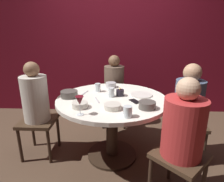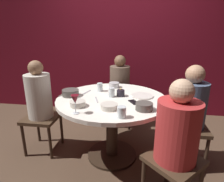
% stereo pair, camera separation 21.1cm
% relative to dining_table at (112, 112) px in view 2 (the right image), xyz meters
% --- Properties ---
extents(ground_plane, '(8.00, 8.00, 0.00)m').
position_rel_dining_table_xyz_m(ground_plane, '(0.00, 0.00, -0.59)').
color(ground_plane, '#4C3828').
extents(back_wall, '(6.00, 0.10, 2.60)m').
position_rel_dining_table_xyz_m(back_wall, '(0.00, 1.47, 0.71)').
color(back_wall, maroon).
rests_on(back_wall, ground).
extents(dining_table, '(1.25, 1.25, 0.76)m').
position_rel_dining_table_xyz_m(dining_table, '(0.00, 0.00, 0.00)').
color(dining_table, silver).
rests_on(dining_table, ground).
extents(seated_diner_left, '(0.40, 0.40, 1.16)m').
position_rel_dining_table_xyz_m(seated_diner_left, '(-0.89, 0.00, 0.13)').
color(seated_diner_left, '#3F2D1E').
rests_on(seated_diner_left, ground).
extents(seated_diner_back, '(0.40, 0.40, 1.14)m').
position_rel_dining_table_xyz_m(seated_diner_back, '(0.00, 0.85, 0.12)').
color(seated_diner_back, '#3F2D1E').
rests_on(seated_diner_back, ground).
extents(seated_diner_right, '(0.40, 0.40, 1.15)m').
position_rel_dining_table_xyz_m(seated_diner_right, '(0.86, 0.00, 0.13)').
color(seated_diner_right, '#3F2D1E').
rests_on(seated_diner_right, ground).
extents(seated_diner_front_right, '(0.57, 0.57, 1.15)m').
position_rel_dining_table_xyz_m(seated_diner_front_right, '(0.61, -0.61, 0.12)').
color(seated_diner_front_right, '#3F2D1E').
rests_on(seated_diner_front_right, ground).
extents(candle_holder, '(0.09, 0.09, 0.10)m').
position_rel_dining_table_xyz_m(candle_holder, '(0.09, 0.07, 0.21)').
color(candle_holder, black).
rests_on(candle_holder, dining_table).
extents(wine_glass, '(0.08, 0.08, 0.18)m').
position_rel_dining_table_xyz_m(wine_glass, '(-0.27, -0.47, 0.30)').
color(wine_glass, silver).
rests_on(wine_glass, dining_table).
extents(dinner_plate, '(0.26, 0.26, 0.01)m').
position_rel_dining_table_xyz_m(dinner_plate, '(0.34, 0.10, 0.18)').
color(dinner_plate, silver).
rests_on(dinner_plate, dining_table).
extents(cell_phone, '(0.13, 0.16, 0.01)m').
position_rel_dining_table_xyz_m(cell_phone, '(0.25, -0.12, 0.18)').
color(cell_phone, black).
rests_on(cell_phone, dining_table).
extents(bowl_serving_large, '(0.14, 0.14, 0.07)m').
position_rel_dining_table_xyz_m(bowl_serving_large, '(-0.03, 0.42, 0.20)').
color(bowl_serving_large, '#B7B7BC').
rests_on(bowl_serving_large, dining_table).
extents(bowl_salad_center, '(0.19, 0.19, 0.07)m').
position_rel_dining_table_xyz_m(bowl_salad_center, '(-0.49, -0.00, 0.21)').
color(bowl_salad_center, '#4C4742').
rests_on(bowl_salad_center, dining_table).
extents(bowl_small_white, '(0.17, 0.17, 0.05)m').
position_rel_dining_table_xyz_m(bowl_small_white, '(0.02, -0.32, 0.20)').
color(bowl_small_white, beige).
rests_on(bowl_small_white, dining_table).
extents(bowl_sauce_side, '(0.16, 0.16, 0.06)m').
position_rel_dining_table_xyz_m(bowl_sauce_side, '(-0.30, -0.30, 0.20)').
color(bowl_sauce_side, beige).
rests_on(bowl_sauce_side, dining_table).
extents(bowl_rice_portion, '(0.17, 0.17, 0.07)m').
position_rel_dining_table_xyz_m(bowl_rice_portion, '(0.35, -0.30, 0.21)').
color(bowl_rice_portion, '#4C4742').
rests_on(bowl_rice_portion, dining_table).
extents(cup_near_candle, '(0.08, 0.08, 0.10)m').
position_rel_dining_table_xyz_m(cup_near_candle, '(0.16, -0.50, 0.22)').
color(cup_near_candle, silver).
rests_on(cup_near_candle, dining_table).
extents(cup_by_left_diner, '(0.07, 0.07, 0.11)m').
position_rel_dining_table_xyz_m(cup_by_left_diner, '(-0.18, 0.22, 0.22)').
color(cup_by_left_diner, silver).
rests_on(cup_by_left_diner, dining_table).
extents(cup_by_right_diner, '(0.07, 0.07, 0.11)m').
position_rel_dining_table_xyz_m(cup_by_right_diner, '(-0.01, 0.04, 0.22)').
color(cup_by_right_diner, silver).
rests_on(cup_by_right_diner, dining_table).
extents(fork_near_plate, '(0.06, 0.18, 0.01)m').
position_rel_dining_table_xyz_m(fork_near_plate, '(-0.34, 0.16, 0.17)').
color(fork_near_plate, '#B7B7BC').
rests_on(fork_near_plate, dining_table).
extents(knife_near_plate, '(0.08, 0.17, 0.01)m').
position_rel_dining_table_xyz_m(knife_near_plate, '(-0.16, -0.09, 0.17)').
color(knife_near_plate, '#B7B7BC').
rests_on(knife_near_plate, dining_table).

